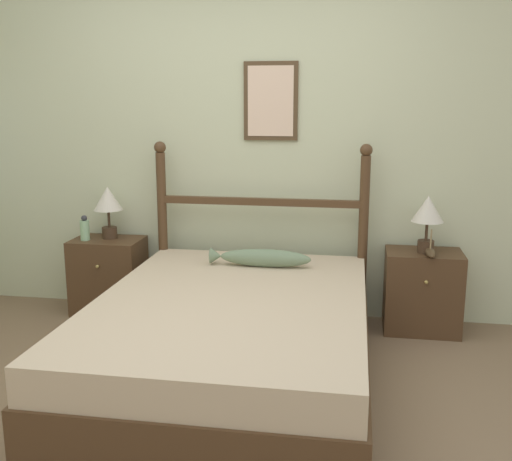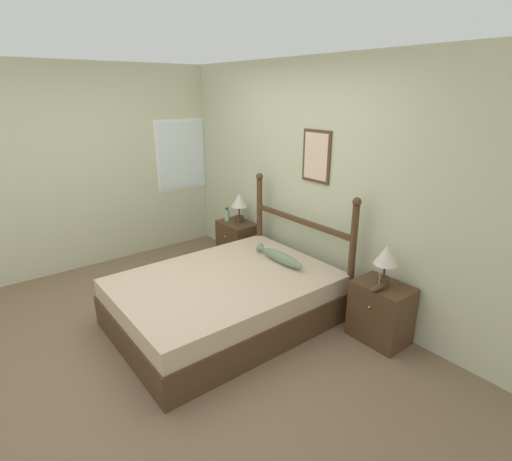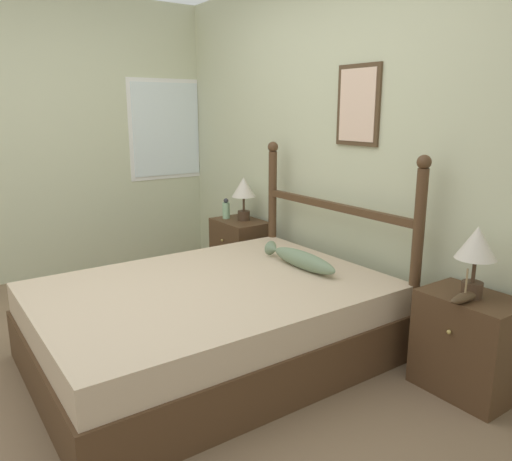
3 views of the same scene
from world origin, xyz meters
name	(u,v)px [view 3 (image 3 of 3)]	position (x,y,z in m)	size (l,w,h in m)	color
ground_plane	(122,371)	(0.00, 0.00, 0.00)	(16.00, 16.00, 0.00)	#7A6047
wall_back	(339,145)	(0.00, 1.73, 1.28)	(6.40, 0.08, 2.55)	beige
wall_left	(29,139)	(-2.13, 0.02, 1.28)	(0.08, 6.40, 2.55)	beige
bed	(212,322)	(0.16, 0.54, 0.24)	(1.52, 2.09, 0.49)	#4C331E
headboard	(333,228)	(0.16, 1.55, 0.71)	(1.54, 0.09, 1.28)	#4C331E
nightstand_left	(240,250)	(-0.98, 1.49, 0.28)	(0.51, 0.38, 0.56)	#4C331E
nightstand_right	(468,344)	(1.30, 1.49, 0.28)	(0.51, 0.38, 0.56)	#4C331E
table_lamp_left	(244,190)	(-0.97, 1.53, 0.83)	(0.21, 0.21, 0.39)	#422D1E
table_lamp_right	(476,248)	(1.30, 1.47, 0.83)	(0.21, 0.21, 0.39)	#422D1E
bottle	(226,209)	(-1.12, 1.44, 0.65)	(0.07, 0.07, 0.19)	#99C699
model_boat	(465,297)	(1.32, 1.38, 0.59)	(0.06, 0.23, 0.18)	#4C3823
fish_pillow	(300,259)	(0.22, 1.20, 0.55)	(0.67, 0.11, 0.12)	gray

